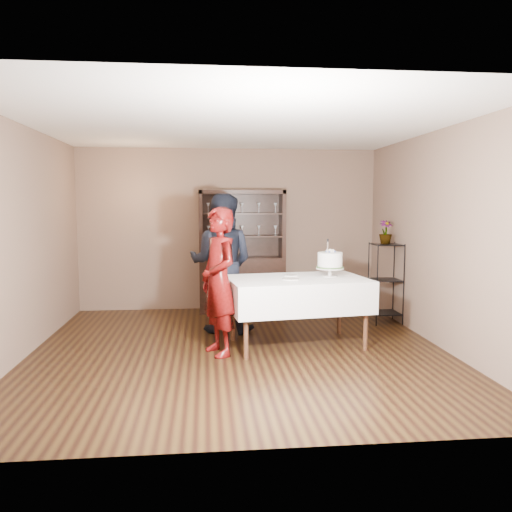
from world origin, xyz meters
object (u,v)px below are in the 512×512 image
Objects in this scene: cake_table at (297,294)px; man at (221,263)px; woman at (219,281)px; potted_plant at (386,232)px; china_hutch at (242,271)px; plant_etagere at (386,280)px; cake at (330,261)px.

cake_table is 0.95× the size of man.
man is (0.07, 1.09, 0.09)m from woman.
potted_plant reaches higher than cake_table.
china_hutch reaches higher than woman.
cake_table is at bearing -75.65° from china_hutch.
cake_table is at bearing 154.95° from man.
cake is (-1.10, -0.96, 0.40)m from plant_etagere.
cake is at bearing 80.54° from woman.
cake_table is 5.21× the size of potted_plant.
china_hutch is at bearing -90.09° from man.
plant_etagere is 0.69× the size of woman.
cake is (0.44, 0.10, 0.39)m from cake_table.
china_hutch is 2.33m from plant_etagere.
potted_plant is at bearing 42.18° from cake.
china_hutch reaches higher than cake.
cake_table is 1.05m from woman.
plant_etagere is at bearing 93.53° from woman.
plant_etagere is 1.51m from cake.
plant_etagere is at bearing 41.03° from cake.
cake_table is at bearing -144.64° from potted_plant.
china_hutch reaches higher than potted_plant.
cake_table is 2.00m from potted_plant.
man reaches higher than potted_plant.
china_hutch is 1.38m from man.
woman reaches higher than cake_table.
cake_table is 3.77× the size of cake.
plant_etagere is 2.87m from woman.
potted_plant is (2.52, 1.37, 0.49)m from woman.
woman is at bearing -100.60° from china_hutch.
plant_etagere is 1.87m from cake_table.
potted_plant is at bearing 94.15° from woman.
potted_plant reaches higher than plant_etagere.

